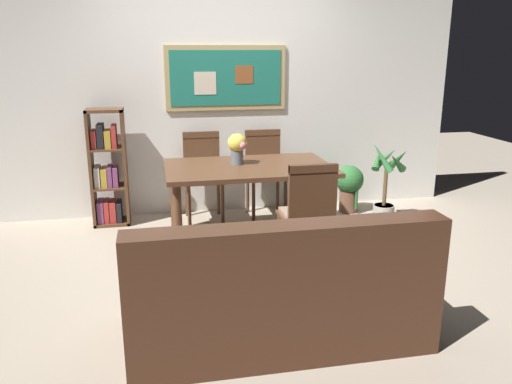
{
  "coord_description": "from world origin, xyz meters",
  "views": [
    {
      "loc": [
        -0.72,
        -3.96,
        1.75
      ],
      "look_at": [
        0.05,
        -0.1,
        0.65
      ],
      "focal_mm": 36.17,
      "sensor_mm": 36.0,
      "label": 1
    }
  ],
  "objects_px": {
    "bookshelf": "(108,172)",
    "potted_palm": "(386,188)",
    "leather_couch": "(277,293)",
    "dining_chair_far_left": "(203,169)",
    "flower_vase": "(237,146)",
    "dining_chair_far_right": "(265,166)",
    "dining_table": "(249,175)",
    "dining_chair_near_right": "(308,208)",
    "potted_ivy": "(349,185)"
  },
  "relations": [
    {
      "from": "dining_chair_near_right",
      "to": "leather_couch",
      "type": "relative_size",
      "value": 0.51
    },
    {
      "from": "potted_ivy",
      "to": "potted_palm",
      "type": "xyz_separation_m",
      "value": [
        0.22,
        -0.43,
        0.07
      ]
    },
    {
      "from": "flower_vase",
      "to": "bookshelf",
      "type": "bearing_deg",
      "value": 150.25
    },
    {
      "from": "leather_couch",
      "to": "bookshelf",
      "type": "bearing_deg",
      "value": 115.06
    },
    {
      "from": "potted_ivy",
      "to": "potted_palm",
      "type": "bearing_deg",
      "value": -62.58
    },
    {
      "from": "leather_couch",
      "to": "potted_ivy",
      "type": "distance_m",
      "value": 2.75
    },
    {
      "from": "flower_vase",
      "to": "leather_couch",
      "type": "bearing_deg",
      "value": -91.87
    },
    {
      "from": "dining_chair_near_right",
      "to": "dining_chair_far_right",
      "type": "xyz_separation_m",
      "value": [
        -0.02,
        1.55,
        0.0
      ]
    },
    {
      "from": "dining_chair_far_left",
      "to": "bookshelf",
      "type": "distance_m",
      "value": 0.96
    },
    {
      "from": "dining_chair_near_right",
      "to": "flower_vase",
      "type": "height_order",
      "value": "flower_vase"
    },
    {
      "from": "dining_chair_near_right",
      "to": "potted_palm",
      "type": "height_order",
      "value": "dining_chair_near_right"
    },
    {
      "from": "dining_table",
      "to": "potted_palm",
      "type": "xyz_separation_m",
      "value": [
        1.47,
        0.24,
        -0.26
      ]
    },
    {
      "from": "dining_table",
      "to": "dining_chair_far_right",
      "type": "relative_size",
      "value": 1.65
    },
    {
      "from": "bookshelf",
      "to": "potted_palm",
      "type": "height_order",
      "value": "bookshelf"
    },
    {
      "from": "dining_chair_far_right",
      "to": "flower_vase",
      "type": "distance_m",
      "value": 0.89
    },
    {
      "from": "potted_palm",
      "to": "flower_vase",
      "type": "xyz_separation_m",
      "value": [
        -1.56,
        -0.16,
        0.52
      ]
    },
    {
      "from": "potted_ivy",
      "to": "potted_palm",
      "type": "relative_size",
      "value": 0.61
    },
    {
      "from": "dining_table",
      "to": "dining_chair_far_right",
      "type": "bearing_deg",
      "value": 67.84
    },
    {
      "from": "dining_table",
      "to": "potted_ivy",
      "type": "xyz_separation_m",
      "value": [
        1.25,
        0.67,
        -0.34
      ]
    },
    {
      "from": "leather_couch",
      "to": "potted_palm",
      "type": "relative_size",
      "value": 2.1
    },
    {
      "from": "dining_table",
      "to": "potted_palm",
      "type": "height_order",
      "value": "potted_palm"
    },
    {
      "from": "dining_chair_near_right",
      "to": "dining_chair_far_right",
      "type": "relative_size",
      "value": 1.0
    },
    {
      "from": "dining_table",
      "to": "flower_vase",
      "type": "height_order",
      "value": "flower_vase"
    },
    {
      "from": "potted_palm",
      "to": "flower_vase",
      "type": "height_order",
      "value": "flower_vase"
    },
    {
      "from": "dining_chair_near_right",
      "to": "flower_vase",
      "type": "distance_m",
      "value": 1.01
    },
    {
      "from": "leather_couch",
      "to": "potted_palm",
      "type": "distance_m",
      "value": 2.53
    },
    {
      "from": "dining_chair_near_right",
      "to": "potted_ivy",
      "type": "bearing_deg",
      "value": 57.55
    },
    {
      "from": "bookshelf",
      "to": "flower_vase",
      "type": "relative_size",
      "value": 4.18
    },
    {
      "from": "dining_chair_near_right",
      "to": "potted_ivy",
      "type": "xyz_separation_m",
      "value": [
        0.91,
        1.44,
        -0.24
      ]
    },
    {
      "from": "dining_chair_far_left",
      "to": "flower_vase",
      "type": "relative_size",
      "value": 3.22
    },
    {
      "from": "potted_ivy",
      "to": "bookshelf",
      "type": "bearing_deg",
      "value": 177.68
    },
    {
      "from": "dining_chair_far_left",
      "to": "potted_ivy",
      "type": "distance_m",
      "value": 1.61
    },
    {
      "from": "dining_chair_near_right",
      "to": "leather_couch",
      "type": "height_order",
      "value": "dining_chair_near_right"
    },
    {
      "from": "dining_chair_far_right",
      "to": "bookshelf",
      "type": "relative_size",
      "value": 0.77
    },
    {
      "from": "dining_table",
      "to": "potted_palm",
      "type": "relative_size",
      "value": 1.75
    },
    {
      "from": "dining_table",
      "to": "leather_couch",
      "type": "bearing_deg",
      "value": -94.89
    },
    {
      "from": "leather_couch",
      "to": "flower_vase",
      "type": "xyz_separation_m",
      "value": [
        0.06,
        1.78,
        0.58
      ]
    },
    {
      "from": "dining_chair_far_left",
      "to": "dining_chair_near_right",
      "type": "bearing_deg",
      "value": -66.18
    },
    {
      "from": "bookshelf",
      "to": "dining_chair_far_right",
      "type": "bearing_deg",
      "value": 0.49
    },
    {
      "from": "dining_chair_near_right",
      "to": "leather_couch",
      "type": "bearing_deg",
      "value": -117.23
    },
    {
      "from": "potted_palm",
      "to": "dining_chair_near_right",
      "type": "bearing_deg",
      "value": -138.51
    },
    {
      "from": "dining_chair_far_left",
      "to": "potted_ivy",
      "type": "xyz_separation_m",
      "value": [
        1.59,
        -0.11,
        -0.24
      ]
    },
    {
      "from": "dining_chair_near_right",
      "to": "bookshelf",
      "type": "bearing_deg",
      "value": 136.8
    },
    {
      "from": "potted_ivy",
      "to": "flower_vase",
      "type": "distance_m",
      "value": 1.58
    },
    {
      "from": "dining_chair_far_left",
      "to": "leather_couch",
      "type": "xyz_separation_m",
      "value": [
        0.2,
        -2.48,
        -0.23
      ]
    },
    {
      "from": "potted_ivy",
      "to": "potted_palm",
      "type": "height_order",
      "value": "potted_palm"
    },
    {
      "from": "bookshelf",
      "to": "flower_vase",
      "type": "xyz_separation_m",
      "value": [
        1.21,
        -0.69,
        0.34
      ]
    },
    {
      "from": "leather_couch",
      "to": "potted_palm",
      "type": "bearing_deg",
      "value": 50.19
    },
    {
      "from": "leather_couch",
      "to": "potted_ivy",
      "type": "bearing_deg",
      "value": 59.55
    },
    {
      "from": "potted_palm",
      "to": "flower_vase",
      "type": "bearing_deg",
      "value": -174.13
    }
  ]
}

